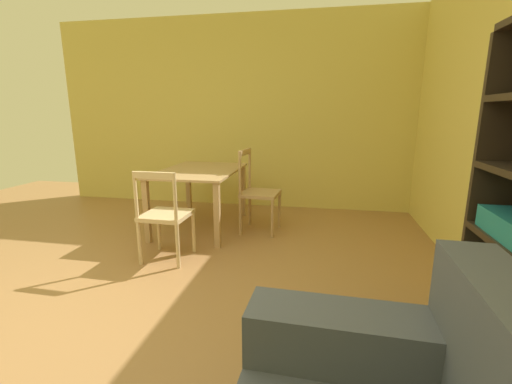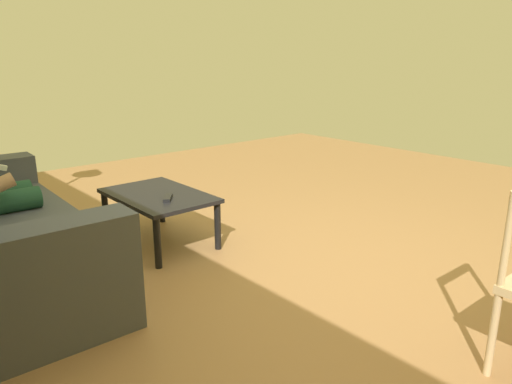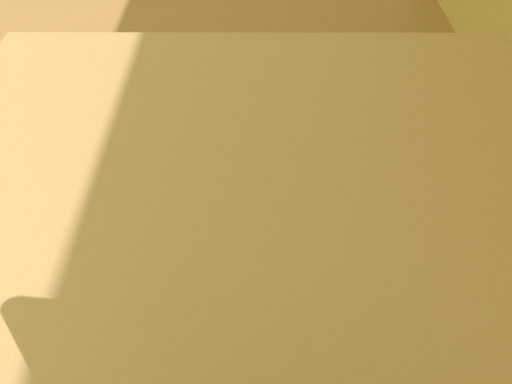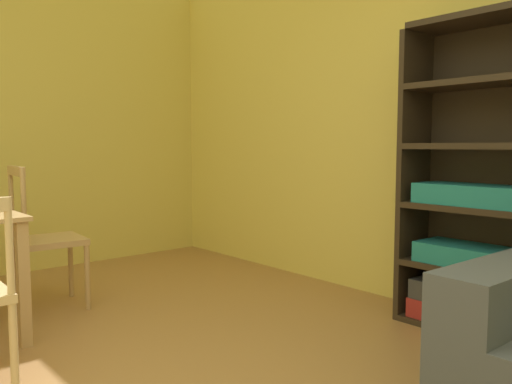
% 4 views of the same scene
% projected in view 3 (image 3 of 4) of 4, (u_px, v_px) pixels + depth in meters
% --- Properties ---
extents(dining_table, '(1.30, 0.89, 0.72)m').
position_uv_depth(dining_table, '(256.00, 187.00, 0.93)').
color(dining_table, tan).
rests_on(dining_table, ground_plane).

